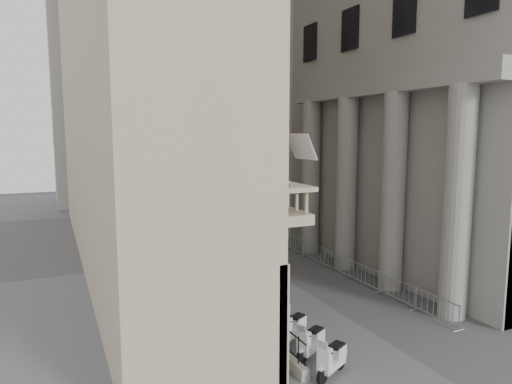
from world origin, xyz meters
TOP-DOWN VIEW (x-y plane):
  - far_building at (0.00, 48.00)m, footprint 22.00×10.00m
  - iron_fence at (-4.30, 18.00)m, footprint 0.30×28.00m
  - blue_awning at (4.15, 26.00)m, footprint 1.60×3.00m
  - flag at (-4.00, 5.00)m, footprint 1.00×1.40m
  - scooter_0 at (-3.33, 3.96)m, footprint 1.50×1.14m
  - scooter_1 at (-3.33, 5.29)m, footprint 1.50×1.14m
  - scooter_2 at (-3.33, 6.61)m, footprint 1.50×1.14m
  - scooter_3 at (-3.33, 7.94)m, footprint 1.50×1.14m
  - scooter_4 at (-3.33, 9.26)m, footprint 1.50×1.14m
  - scooter_5 at (-3.33, 10.59)m, footprint 1.50×1.14m
  - scooter_6 at (-3.33, 11.91)m, footprint 1.50×1.14m
  - scooter_7 at (-3.33, 13.24)m, footprint 1.50×1.14m
  - scooter_8 at (-3.33, 14.56)m, footprint 1.50×1.14m
  - scooter_9 at (-3.33, 15.89)m, footprint 1.50×1.14m
  - scooter_10 at (-3.33, 17.21)m, footprint 1.50×1.14m
  - scooter_11 at (-3.33, 18.54)m, footprint 1.50×1.14m
  - barrier_0 at (3.30, 5.94)m, footprint 0.60×2.40m
  - barrier_1 at (3.30, 8.44)m, footprint 0.60×2.40m
  - barrier_2 at (3.30, 10.94)m, footprint 0.60×2.40m
  - barrier_3 at (3.30, 13.44)m, footprint 0.60×2.40m
  - barrier_4 at (3.30, 15.94)m, footprint 0.60×2.40m
  - barrier_5 at (3.30, 18.44)m, footprint 0.60×2.40m
  - barrier_6 at (3.30, 20.94)m, footprint 0.60×2.40m
  - security_tent at (-2.46, 21.65)m, footprint 4.19×4.19m
  - street_lamp at (-3.64, 24.80)m, footprint 2.81×0.38m
  - info_kiosk at (-4.19, 21.30)m, footprint 0.46×0.98m
  - pedestrian_a at (0.35, 27.13)m, footprint 0.73×0.57m
  - pedestrian_b at (2.87, 34.54)m, footprint 0.95×0.89m
  - pedestrian_c at (-0.11, 28.36)m, footprint 0.94×0.63m

SIDE VIEW (x-z plane):
  - iron_fence at x=-4.30m, z-range -0.70..0.70m
  - blue_awning at x=4.15m, z-range -1.50..1.50m
  - flag at x=-4.00m, z-range -4.10..4.10m
  - scooter_0 at x=-3.33m, z-range -0.75..0.75m
  - scooter_1 at x=-3.33m, z-range -0.75..0.75m
  - scooter_2 at x=-3.33m, z-range -0.75..0.75m
  - scooter_3 at x=-3.33m, z-range -0.75..0.75m
  - scooter_4 at x=-3.33m, z-range -0.75..0.75m
  - scooter_5 at x=-3.33m, z-range -0.75..0.75m
  - scooter_6 at x=-3.33m, z-range -0.75..0.75m
  - scooter_7 at x=-3.33m, z-range -0.75..0.75m
  - scooter_8 at x=-3.33m, z-range -0.75..0.75m
  - scooter_9 at x=-3.33m, z-range -0.75..0.75m
  - scooter_10 at x=-3.33m, z-range -0.75..0.75m
  - scooter_11 at x=-3.33m, z-range -0.75..0.75m
  - barrier_0 at x=3.30m, z-range -0.55..0.55m
  - barrier_1 at x=3.30m, z-range -0.55..0.55m
  - barrier_2 at x=3.30m, z-range -0.55..0.55m
  - barrier_3 at x=3.30m, z-range -0.55..0.55m
  - barrier_4 at x=3.30m, z-range -0.55..0.55m
  - barrier_5 at x=3.30m, z-range -0.55..0.55m
  - barrier_6 at x=3.30m, z-range -0.55..0.55m
  - pedestrian_b at x=2.87m, z-range 0.00..1.57m
  - pedestrian_a at x=0.35m, z-range 0.00..1.77m
  - pedestrian_c at x=-0.11m, z-range 0.00..1.89m
  - info_kiosk at x=-4.19m, z-range 0.01..2.00m
  - security_tent at x=-2.46m, z-range 1.14..4.55m
  - street_lamp at x=-3.64m, z-range 0.85..9.47m
  - far_building at x=0.00m, z-range 0.00..30.00m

